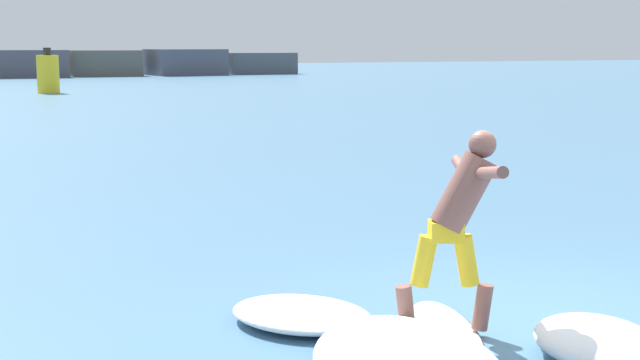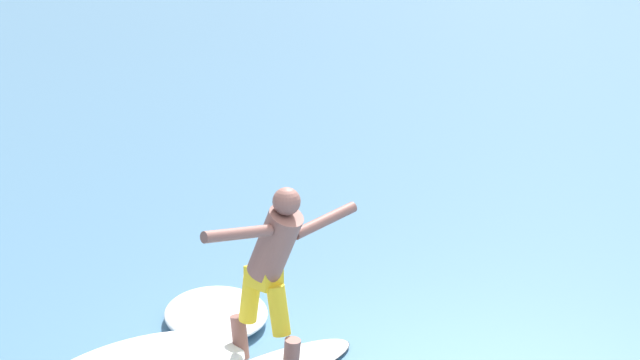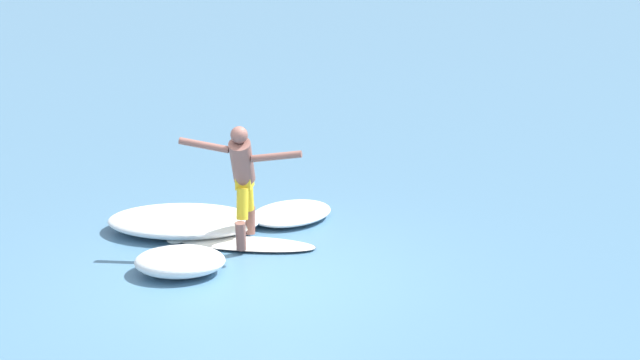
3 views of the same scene
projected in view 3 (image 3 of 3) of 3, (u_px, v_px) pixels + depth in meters
ground_plane at (254, 275)px, 12.94m from camera, size 200.00×200.00×0.00m
surfboard at (244, 244)px, 13.91m from camera, size 1.24×2.01×0.20m
surfer at (243, 174)px, 13.52m from camera, size 0.95×1.49×1.62m
wave_foam_at_tail at (180, 261)px, 12.97m from camera, size 1.08×1.25×0.30m
wave_foam_at_nose at (291, 213)px, 14.91m from camera, size 1.48×1.57×0.18m
wave_foam_beside at (183, 221)px, 14.43m from camera, size 1.81×2.33×0.29m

